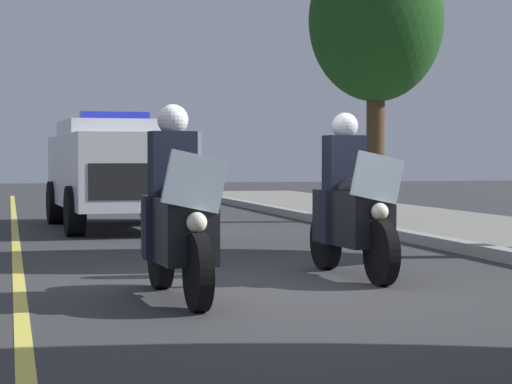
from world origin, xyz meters
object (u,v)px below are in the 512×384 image
at_px(police_motorcycle_lead_left, 177,220).
at_px(police_suv, 116,168).
at_px(tree_far_back, 376,22).
at_px(police_motorcycle_lead_right, 351,210).

distance_m(police_motorcycle_lead_left, police_suv, 8.88).
relative_size(police_suv, tree_far_back, 0.92).
relative_size(police_motorcycle_lead_left, police_motorcycle_lead_right, 1.00).
relative_size(police_motorcycle_lead_left, police_suv, 0.43).
bearing_deg(police_suv, tree_far_back, 98.07).
distance_m(police_suv, tree_far_back, 5.90).
bearing_deg(police_motorcycle_lead_right, police_suv, -167.99).
relative_size(police_motorcycle_lead_right, police_suv, 0.43).
xyz_separation_m(police_motorcycle_lead_right, tree_far_back, (-8.43, 3.49, 3.18)).
bearing_deg(police_motorcycle_lead_right, police_motorcycle_lead_left, -60.20).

